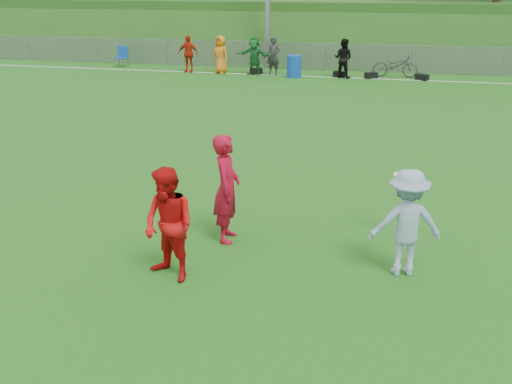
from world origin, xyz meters
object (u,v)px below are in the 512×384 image
(player_red_center, at_px, (169,225))
(frisbee, at_px, (403,175))
(bicycle, at_px, (395,66))
(player_blue, at_px, (406,223))
(player_red_left, at_px, (227,189))
(recycling_bin, at_px, (294,66))

(player_red_center, relative_size, frisbee, 5.64)
(bicycle, bearing_deg, player_blue, -179.24)
(bicycle, bearing_deg, frisbee, -179.41)
(player_red_left, bearing_deg, bicycle, -15.95)
(player_red_left, bearing_deg, frisbee, -81.20)
(frisbee, distance_m, recycling_bin, 16.67)
(player_red_left, height_order, frisbee, player_red_left)
(frisbee, bearing_deg, player_red_left, -164.26)
(player_red_center, relative_size, player_blue, 1.04)
(player_red_center, distance_m, player_blue, 3.48)
(player_red_left, relative_size, recycling_bin, 1.94)
(player_blue, height_order, frisbee, player_blue)
(recycling_bin, bearing_deg, bicycle, 12.63)
(frisbee, distance_m, bicycle, 17.06)
(player_blue, bearing_deg, player_red_left, -24.59)
(frisbee, bearing_deg, player_blue, -87.61)
(frisbee, bearing_deg, recycling_bin, 105.37)
(player_blue, xyz_separation_m, recycling_bin, (-4.47, 17.43, -0.35))
(player_blue, bearing_deg, player_red_center, 1.67)
(player_red_left, relative_size, bicycle, 0.95)
(frisbee, relative_size, recycling_bin, 0.32)
(player_blue, distance_m, frisbee, 1.40)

